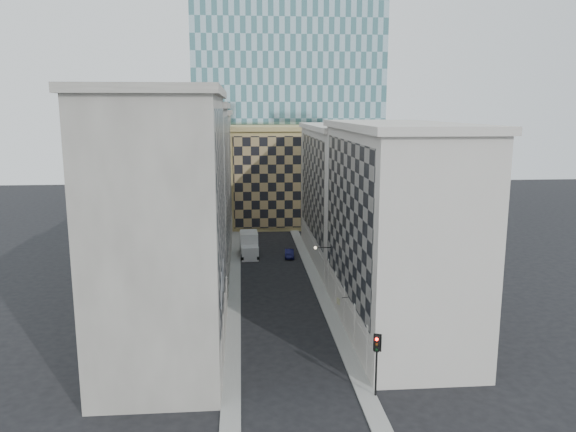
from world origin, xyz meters
TOP-DOWN VIEW (x-y plane):
  - ground at (0.00, 0.00)m, footprint 260.00×260.00m
  - sidewalk_west at (-5.25, 30.00)m, footprint 1.50×100.00m
  - sidewalk_east at (5.25, 30.00)m, footprint 1.50×100.00m
  - bldg_left_a at (-10.88, 11.00)m, footprint 10.80×22.80m
  - bldg_left_b at (-10.88, 33.00)m, footprint 10.80×22.80m
  - bldg_left_c at (-10.88, 55.00)m, footprint 10.80×22.80m
  - bldg_right_a at (10.88, 15.00)m, footprint 10.80×26.80m
  - bldg_right_b at (10.89, 42.00)m, footprint 10.80×28.80m
  - tan_block at (2.00, 67.90)m, footprint 16.80×14.80m
  - church_tower at (0.00, 82.00)m, footprint 7.20×7.20m
  - flagpoles_left at (-5.90, 6.00)m, footprint 0.10×6.33m
  - bracket_lamp at (4.38, 24.00)m, footprint 1.98×0.36m
  - traffic_light at (5.90, 1.00)m, footprint 0.62×0.61m
  - box_truck at (-3.18, 44.36)m, footprint 2.80×6.50m
  - dark_car at (2.81, 42.89)m, footprint 1.60×3.90m
  - shop_sign at (4.98, 12.41)m, footprint 1.16×0.62m

SIDE VIEW (x-z plane):
  - ground at x=0.00m, z-range 0.00..0.00m
  - sidewalk_west at x=-5.25m, z-range 0.00..0.15m
  - sidewalk_east at x=5.25m, z-range 0.00..0.15m
  - dark_car at x=2.81m, z-range 0.00..1.26m
  - box_truck at x=-3.18m, z-range -0.23..3.30m
  - traffic_light at x=5.90m, z-range 1.23..6.21m
  - shop_sign at x=4.98m, z-range 3.49..4.19m
  - bracket_lamp at x=4.38m, z-range 6.02..6.38m
  - flagpoles_left at x=-5.90m, z-range 6.83..9.17m
  - tan_block at x=2.00m, z-range 0.04..18.84m
  - bldg_right_b at x=10.89m, z-range 0.00..19.70m
  - bldg_right_a at x=10.88m, z-range -0.03..20.67m
  - bldg_left_c at x=-10.88m, z-range -0.02..21.68m
  - bldg_left_b at x=-10.88m, z-range -0.03..22.67m
  - bldg_left_a at x=-10.88m, z-range -0.03..23.67m
  - church_tower at x=0.00m, z-range 1.20..52.70m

